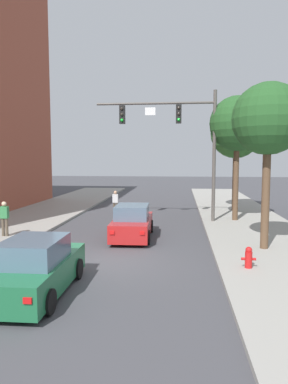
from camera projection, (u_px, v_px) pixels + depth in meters
ground_plane at (106, 263)px, 12.95m from camera, size 120.00×120.00×0.00m
traffic_signal_mast at (180, 131)px, 20.40m from camera, size 6.93×0.38×7.50m
car_lead_red at (132, 223)px, 16.91m from camera, size 1.93×4.28×1.60m
car_following_green at (36, 269)px, 9.94m from camera, size 1.89×4.27×1.60m
pedestrian_sidewalk_left_walker at (5, 217)px, 16.62m from camera, size 0.36×0.22×1.64m
pedestrian_crossing_road at (115, 202)px, 23.57m from camera, size 0.36×0.22×1.64m
fire_hydrant at (249, 257)px, 11.85m from camera, size 0.48×0.24×0.72m
street_tree_nearest at (268, 120)px, 13.96m from camera, size 2.85×2.85×6.64m
street_tree_second at (237, 124)px, 20.51m from camera, size 3.19×3.19×7.25m
street_tree_third at (236, 134)px, 24.57m from camera, size 3.47×3.47×7.11m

